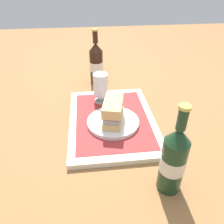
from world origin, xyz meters
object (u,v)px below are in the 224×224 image
at_px(plate, 114,122).
at_px(beer_bottle, 96,63).
at_px(sandwich, 115,110).
at_px(beer_glass, 101,87).
at_px(second_bottle, 173,160).

bearing_deg(plate, beer_bottle, 6.28).
bearing_deg(sandwich, beer_glass, 26.36).
height_order(beer_glass, second_bottle, second_bottle).
distance_m(beer_glass, beer_bottle, 0.22).
relative_size(sandwich, beer_bottle, 0.53).
xyz_separation_m(sandwich, second_bottle, (-0.28, -0.11, 0.03)).
distance_m(sandwich, second_bottle, 0.30).
bearing_deg(sandwich, plate, 180.00).
relative_size(plate, beer_glass, 1.52).
height_order(plate, second_bottle, second_bottle).
xyz_separation_m(plate, beer_glass, (0.16, 0.04, 0.06)).
bearing_deg(plate, beer_glass, 12.66).
bearing_deg(second_bottle, beer_bottle, 13.54).
height_order(plate, beer_bottle, beer_bottle).
relative_size(beer_glass, second_bottle, 0.47).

